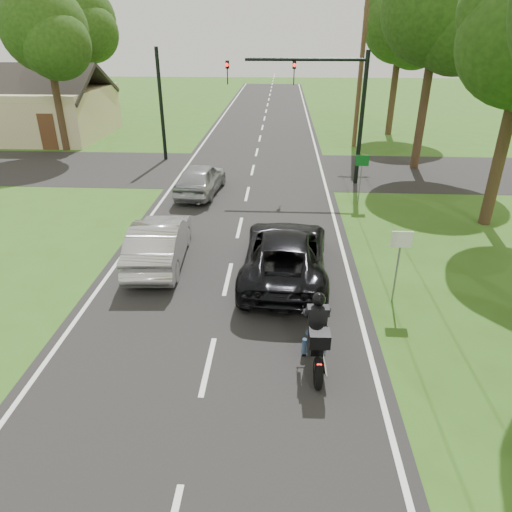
{
  "coord_description": "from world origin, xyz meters",
  "views": [
    {
      "loc": [
        1.53,
        -7.99,
        6.76
      ],
      "look_at": [
        0.91,
        3.0,
        1.3
      ],
      "focal_mm": 32.0,
      "sensor_mm": 36.0,
      "label": 1
    }
  ],
  "objects_px": {
    "dark_suv": "(285,253)",
    "motorcycle_rider": "(317,339)",
    "sign_white": "(400,250)",
    "sign_green": "(362,168)",
    "silver_sedan": "(159,242)",
    "traffic_signal": "(323,95)",
    "silver_suv": "(201,179)",
    "utility_pole_far": "(362,61)"
  },
  "relations": [
    {
      "from": "silver_sedan",
      "to": "dark_suv",
      "type": "bearing_deg",
      "value": 166.8
    },
    {
      "from": "silver_suv",
      "to": "utility_pole_far",
      "type": "height_order",
      "value": "utility_pole_far"
    },
    {
      "from": "silver_sedan",
      "to": "traffic_signal",
      "type": "xyz_separation_m",
      "value": [
        5.62,
        9.0,
        3.41
      ]
    },
    {
      "from": "motorcycle_rider",
      "to": "dark_suv",
      "type": "relative_size",
      "value": 0.4
    },
    {
      "from": "dark_suv",
      "to": "silver_suv",
      "type": "height_order",
      "value": "dark_suv"
    },
    {
      "from": "dark_suv",
      "to": "traffic_signal",
      "type": "relative_size",
      "value": 0.83
    },
    {
      "from": "motorcycle_rider",
      "to": "sign_white",
      "type": "relative_size",
      "value": 1.01
    },
    {
      "from": "utility_pole_far",
      "to": "silver_sedan",
      "type": "bearing_deg",
      "value": -116.51
    },
    {
      "from": "silver_suv",
      "to": "traffic_signal",
      "type": "relative_size",
      "value": 0.65
    },
    {
      "from": "dark_suv",
      "to": "traffic_signal",
      "type": "bearing_deg",
      "value": -97.14
    },
    {
      "from": "traffic_signal",
      "to": "sign_white",
      "type": "xyz_separation_m",
      "value": [
        1.36,
        -11.02,
        -2.54
      ]
    },
    {
      "from": "motorcycle_rider",
      "to": "sign_white",
      "type": "bearing_deg",
      "value": 49.3
    },
    {
      "from": "motorcycle_rider",
      "to": "traffic_signal",
      "type": "bearing_deg",
      "value": 84.81
    },
    {
      "from": "motorcycle_rider",
      "to": "utility_pole_far",
      "type": "distance_m",
      "value": 22.58
    },
    {
      "from": "dark_suv",
      "to": "sign_white",
      "type": "height_order",
      "value": "sign_white"
    },
    {
      "from": "traffic_signal",
      "to": "sign_white",
      "type": "distance_m",
      "value": 11.39
    },
    {
      "from": "dark_suv",
      "to": "sign_green",
      "type": "height_order",
      "value": "sign_green"
    },
    {
      "from": "motorcycle_rider",
      "to": "traffic_signal",
      "type": "height_order",
      "value": "traffic_signal"
    },
    {
      "from": "dark_suv",
      "to": "motorcycle_rider",
      "type": "bearing_deg",
      "value": 101.67
    },
    {
      "from": "silver_suv",
      "to": "sign_green",
      "type": "relative_size",
      "value": 1.94
    },
    {
      "from": "traffic_signal",
      "to": "sign_white",
      "type": "relative_size",
      "value": 3.0
    },
    {
      "from": "traffic_signal",
      "to": "sign_white",
      "type": "bearing_deg",
      "value": -82.95
    },
    {
      "from": "motorcycle_rider",
      "to": "traffic_signal",
      "type": "xyz_separation_m",
      "value": [
        0.94,
        13.82,
        3.41
      ]
    },
    {
      "from": "silver_suv",
      "to": "dark_suv",
      "type": "bearing_deg",
      "value": 122.33
    },
    {
      "from": "motorcycle_rider",
      "to": "silver_suv",
      "type": "distance_m",
      "value": 12.6
    },
    {
      "from": "motorcycle_rider",
      "to": "sign_white",
      "type": "height_order",
      "value": "sign_white"
    },
    {
      "from": "sign_white",
      "to": "sign_green",
      "type": "height_order",
      "value": "same"
    },
    {
      "from": "sign_white",
      "to": "sign_green",
      "type": "relative_size",
      "value": 1.0
    },
    {
      "from": "motorcycle_rider",
      "to": "silver_suv",
      "type": "xyz_separation_m",
      "value": [
        -4.51,
        11.77,
        -0.01
      ]
    },
    {
      "from": "sign_white",
      "to": "sign_green",
      "type": "distance_m",
      "value": 8.0
    },
    {
      "from": "utility_pole_far",
      "to": "sign_white",
      "type": "height_order",
      "value": "utility_pole_far"
    },
    {
      "from": "silver_sedan",
      "to": "silver_suv",
      "type": "bearing_deg",
      "value": -95.01
    },
    {
      "from": "silver_suv",
      "to": "traffic_signal",
      "type": "distance_m",
      "value": 6.76
    },
    {
      "from": "dark_suv",
      "to": "silver_suv",
      "type": "relative_size",
      "value": 1.28
    },
    {
      "from": "silver_suv",
      "to": "traffic_signal",
      "type": "height_order",
      "value": "traffic_signal"
    },
    {
      "from": "silver_sedan",
      "to": "sign_white",
      "type": "distance_m",
      "value": 7.32
    },
    {
      "from": "traffic_signal",
      "to": "utility_pole_far",
      "type": "xyz_separation_m",
      "value": [
        2.86,
        8.0,
        0.95
      ]
    },
    {
      "from": "traffic_signal",
      "to": "sign_green",
      "type": "distance_m",
      "value": 4.24
    },
    {
      "from": "utility_pole_far",
      "to": "sign_green",
      "type": "xyz_separation_m",
      "value": [
        -1.3,
        -11.02,
        -3.49
      ]
    },
    {
      "from": "silver_suv",
      "to": "sign_green",
      "type": "distance_m",
      "value": 7.14
    },
    {
      "from": "silver_sedan",
      "to": "utility_pole_far",
      "type": "xyz_separation_m",
      "value": [
        8.48,
        17.0,
        4.35
      ]
    },
    {
      "from": "silver_suv",
      "to": "traffic_signal",
      "type": "xyz_separation_m",
      "value": [
        5.46,
        2.06,
        3.42
      ]
    }
  ]
}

